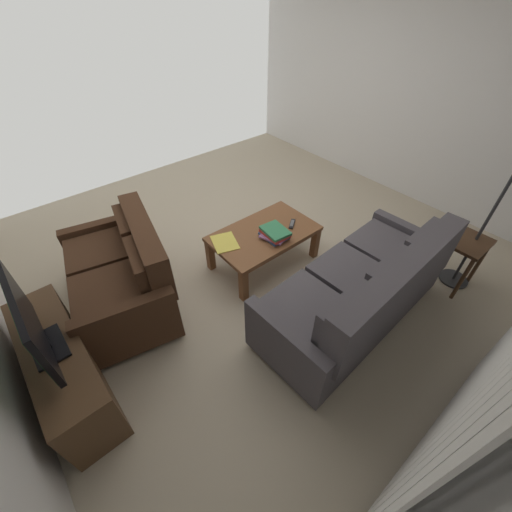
% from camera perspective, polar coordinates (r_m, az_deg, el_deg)
% --- Properties ---
extents(ground_plane, '(4.92, 5.02, 0.01)m').
position_cam_1_polar(ground_plane, '(3.80, -0.53, 1.85)').
color(ground_plane, '#B7A88E').
extents(wall_left, '(0.12, 5.02, 2.64)m').
position_cam_1_polar(wall_left, '(4.98, 24.46, 25.66)').
color(wall_left, silver).
rests_on(wall_left, ground).
extents(sofa_main, '(1.87, 0.88, 0.91)m').
position_cam_1_polar(sofa_main, '(2.90, 18.16, -6.03)').
color(sofa_main, black).
rests_on(sofa_main, ground).
extents(loveseat_near, '(1.02, 1.41, 0.86)m').
position_cam_1_polar(loveseat_near, '(3.14, -22.40, -3.16)').
color(loveseat_near, black).
rests_on(loveseat_near, ground).
extents(coffee_table, '(1.09, 0.66, 0.41)m').
position_cam_1_polar(coffee_table, '(3.36, 1.43, 3.38)').
color(coffee_table, brown).
rests_on(coffee_table, ground).
extents(end_table, '(0.42, 0.42, 0.55)m').
position_cam_1_polar(end_table, '(3.65, 32.41, 1.27)').
color(end_table, '#472D1C').
rests_on(end_table, ground).
extents(tv_stand, '(0.38, 1.25, 0.53)m').
position_cam_1_polar(tv_stand, '(2.85, -30.81, -16.62)').
color(tv_stand, '#4C331E').
rests_on(tv_stand, ground).
extents(flat_tv, '(0.21, 0.81, 0.53)m').
position_cam_1_polar(flat_tv, '(2.46, -35.15, -9.66)').
color(flat_tv, black).
rests_on(flat_tv, tv_stand).
extents(book_stack, '(0.30, 0.31, 0.10)m').
position_cam_1_polar(book_stack, '(3.23, 3.36, 4.05)').
color(book_stack, '#385693').
rests_on(book_stack, coffee_table).
extents(tv_remote, '(0.16, 0.13, 0.02)m').
position_cam_1_polar(tv_remote, '(3.44, 6.41, 5.68)').
color(tv_remote, black).
rests_on(tv_remote, coffee_table).
extents(loose_magazine, '(0.31, 0.35, 0.01)m').
position_cam_1_polar(loose_magazine, '(3.20, -5.56, 2.42)').
color(loose_magazine, '#E0CC4C').
rests_on(loose_magazine, coffee_table).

